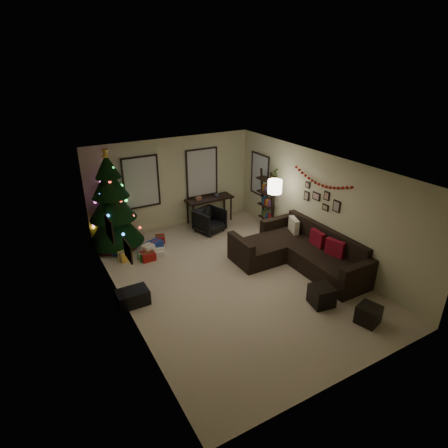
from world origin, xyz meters
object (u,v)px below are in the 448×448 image
Objects in this scene: christmas_tree at (112,207)px; sofa at (299,253)px; desk_chair at (210,221)px; bookshelf at (267,201)px; desk at (209,201)px.

christmas_tree is 0.90× the size of sofa.
christmas_tree reaches higher than desk_chair.
bookshelf is (4.22, -1.11, -0.26)m from christmas_tree.
sofa is at bearing -103.14° from bookshelf.
christmas_tree is at bearing 138.83° from sofa.
sofa is 3.54m from desk.
bookshelf reaches higher than desk.
desk_chair is at bearing 157.74° from bookshelf.
desk is 0.81× the size of bookshelf.
bookshelf is at bearing -46.37° from desk.
desk is at bearing 102.01° from sofa.
christmas_tree is at bearing 165.32° from bookshelf.
desk_chair is (-1.07, 2.79, 0.04)m from sofa.
desk_chair is (-0.34, -0.65, -0.35)m from desk.
desk_chair is at bearing -9.91° from christmas_tree.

